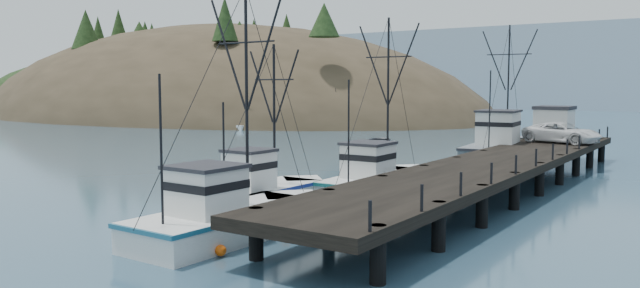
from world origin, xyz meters
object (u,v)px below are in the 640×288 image
object	(u,v)px
pier	(497,165)
work_vessel	(503,150)
trawler_far	(380,181)
pickup_truck	(562,133)
trawler_near	(232,218)
trawler_mid	(265,193)
motorboat	(379,144)
pier_shed	(554,122)

from	to	relation	value
pier	work_vessel	world-z (taller)	work_vessel
trawler_far	pickup_truck	xyz separation A→B (m)	(6.16, 18.78, 2.01)
trawler_near	work_vessel	distance (m)	31.14
trawler_mid	motorboat	bearing A→B (deg)	109.31
trawler_near	work_vessel	bearing A→B (deg)	86.31
pier	pickup_truck	size ratio (longest dim) A/B	7.40
work_vessel	trawler_mid	bearing A→B (deg)	-100.40
pier_shed	trawler_far	bearing A→B (deg)	-101.20
pier	pier_shed	bearing A→B (deg)	92.98
pier_shed	pickup_truck	size ratio (longest dim) A/B	0.54
trawler_mid	pickup_truck	world-z (taller)	trawler_mid
trawler_near	pier_shed	xyz separation A→B (m)	(4.92, 35.70, 2.60)
trawler_mid	pier_shed	world-z (taller)	trawler_mid
pickup_truck	motorboat	bearing A→B (deg)	79.24
trawler_far	pier_shed	world-z (taller)	trawler_far
motorboat	pier	bearing A→B (deg)	-69.58
pier_shed	motorboat	distance (m)	21.06
work_vessel	motorboat	xyz separation A→B (m)	(-17.14, 10.08, -1.23)
pier	trawler_far	world-z (taller)	trawler_far
pier	trawler_near	bearing A→B (deg)	-108.31
trawler_far	pier	bearing A→B (deg)	42.19
work_vessel	pier_shed	bearing A→B (deg)	57.76
pier	trawler_near	xyz separation A→B (m)	(-5.86, -17.70, -0.87)
trawler_mid	trawler_far	size ratio (longest dim) A/B	0.83
pickup_truck	trawler_mid	bearing A→B (deg)	173.65
pier_shed	motorboat	world-z (taller)	pier_shed
pier_shed	pickup_truck	xyz separation A→B (m)	(1.62, -4.19, -0.59)
trawler_mid	motorboat	size ratio (longest dim) A/B	1.65
pier	trawler_far	bearing A→B (deg)	-137.81
pickup_truck	work_vessel	bearing A→B (deg)	108.75
work_vessel	trawler_near	bearing A→B (deg)	-93.69
pier	pickup_truck	bearing A→B (deg)	87.18
motorboat	pier_shed	bearing A→B (deg)	-36.62
pickup_truck	motorboat	xyz separation A→B (m)	(-21.67, 9.64, -2.83)
motorboat	trawler_far	bearing A→B (deg)	-82.79
trawler_near	trawler_far	world-z (taller)	trawler_near
trawler_far	motorboat	bearing A→B (deg)	118.62
trawler_mid	motorboat	distance (m)	37.69
pickup_truck	pier	bearing A→B (deg)	-169.61
trawler_near	pickup_truck	size ratio (longest dim) A/B	1.88
trawler_far	pickup_truck	distance (m)	19.87
trawler_near	motorboat	xyz separation A→B (m)	(-15.14, 41.15, -0.82)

